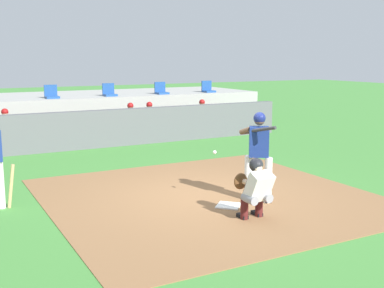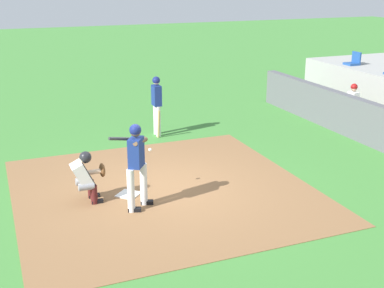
% 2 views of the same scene
% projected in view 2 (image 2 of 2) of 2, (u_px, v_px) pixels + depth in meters
% --- Properties ---
extents(ground_plane, '(80.00, 80.00, 0.00)m').
position_uv_depth(ground_plane, '(163.00, 190.00, 11.41)').
color(ground_plane, '#428438').
extents(dirt_infield, '(6.40, 6.40, 0.01)m').
position_uv_depth(dirt_infield, '(163.00, 190.00, 11.41)').
color(dirt_infield, olive).
rests_on(dirt_infield, ground).
extents(home_plate, '(0.62, 0.62, 0.02)m').
position_uv_depth(home_plate, '(128.00, 194.00, 11.12)').
color(home_plate, white).
rests_on(home_plate, dirt_infield).
extents(batter_at_plate, '(0.54, 0.91, 1.80)m').
position_uv_depth(batter_at_plate, '(137.00, 161.00, 10.20)').
color(batter_at_plate, silver).
rests_on(batter_at_plate, ground).
extents(catcher_crouched, '(0.48, 1.76, 1.13)m').
position_uv_depth(catcher_crouched, '(87.00, 175.00, 10.64)').
color(catcher_crouched, gray).
rests_on(catcher_crouched, ground).
extents(on_deck_batter, '(0.58, 0.23, 1.79)m').
position_uv_depth(on_deck_batter, '(157.00, 102.00, 15.03)').
color(on_deck_batter, silver).
rests_on(on_deck_batter, ground).
extents(dugout_player_0, '(0.49, 0.70, 1.30)m').
position_uv_depth(dugout_player_0, '(349.00, 103.00, 16.39)').
color(dugout_player_0, '#939399').
rests_on(dugout_player_0, ground).
extents(stadium_seat_0, '(0.46, 0.46, 0.48)m').
position_uv_depth(stadium_seat_0, '(353.00, 61.00, 19.02)').
color(stadium_seat_0, '#1E478C').
rests_on(stadium_seat_0, stands_platform).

